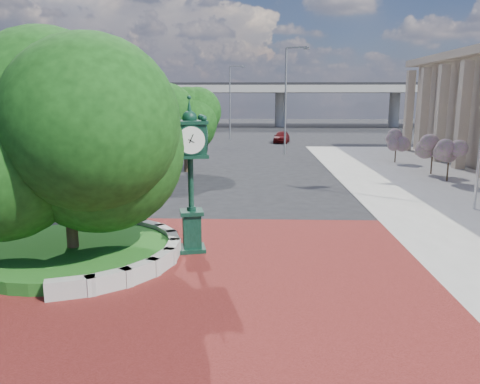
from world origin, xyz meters
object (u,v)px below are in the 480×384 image
object	(u,v)px
street_lamp_near	(288,93)
street_lamp_far	(232,97)
parked_car	(282,137)
post_clock	(191,170)

from	to	relation	value
street_lamp_near	street_lamp_far	distance (m)	16.27
parked_car	street_lamp_near	distance (m)	12.26
post_clock	street_lamp_near	size ratio (longest dim) A/B	0.54
post_clock	parked_car	distance (m)	39.08
post_clock	street_lamp_near	bearing A→B (deg)	79.85
post_clock	parked_car	xyz separation A→B (m)	(5.01, 38.70, -2.11)
post_clock	parked_car	size ratio (longest dim) A/B	1.28
parked_car	street_lamp_far	size ratio (longest dim) A/B	0.45
street_lamp_near	street_lamp_far	xyz separation A→B (m)	(-5.82, 15.19, -0.35)
parked_car	street_lamp_far	bearing A→B (deg)	155.93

